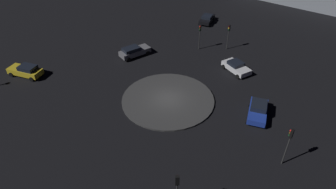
{
  "coord_description": "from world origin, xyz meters",
  "views": [
    {
      "loc": [
        -7.37,
        26.61,
        21.39
      ],
      "look_at": [
        0.0,
        0.0,
        0.79
      ],
      "focal_mm": 31.78,
      "sensor_mm": 36.0,
      "label": 1
    }
  ],
  "objects_px": {
    "car_yellow": "(26,71)",
    "traffic_light_south": "(200,32)",
    "car_blue": "(258,110)",
    "car_white": "(236,67)",
    "car_black": "(207,19)",
    "traffic_light_south_near": "(229,32)",
    "car_grey": "(134,51)",
    "traffic_light_north": "(177,187)",
    "traffic_light_northwest": "(289,140)"
  },
  "relations": [
    {
      "from": "traffic_light_north",
      "to": "traffic_light_south_near",
      "type": "xyz_separation_m",
      "value": [
        -0.69,
        -28.19,
        -0.34
      ]
    },
    {
      "from": "car_yellow",
      "to": "traffic_light_south",
      "type": "distance_m",
      "value": 24.4
    },
    {
      "from": "car_yellow",
      "to": "traffic_light_north",
      "type": "relative_size",
      "value": 1.05
    },
    {
      "from": "car_blue",
      "to": "car_white",
      "type": "distance_m",
      "value": 9.08
    },
    {
      "from": "car_yellow",
      "to": "car_black",
      "type": "height_order",
      "value": "car_yellow"
    },
    {
      "from": "car_white",
      "to": "car_black",
      "type": "height_order",
      "value": "car_white"
    },
    {
      "from": "car_blue",
      "to": "car_black",
      "type": "height_order",
      "value": "car_blue"
    },
    {
      "from": "traffic_light_south_near",
      "to": "car_white",
      "type": "bearing_deg",
      "value": 37.15
    },
    {
      "from": "car_black",
      "to": "traffic_light_south_near",
      "type": "height_order",
      "value": "traffic_light_south_near"
    },
    {
      "from": "car_blue",
      "to": "car_yellow",
      "type": "relative_size",
      "value": 0.94
    },
    {
      "from": "car_yellow",
      "to": "traffic_light_south_near",
      "type": "xyz_separation_m",
      "value": [
        -24.42,
        -14.43,
        1.97
      ]
    },
    {
      "from": "traffic_light_south",
      "to": "car_grey",
      "type": "bearing_deg",
      "value": -56.77
    },
    {
      "from": "car_grey",
      "to": "traffic_light_north",
      "type": "bearing_deg",
      "value": -113.39
    },
    {
      "from": "car_white",
      "to": "traffic_light_north",
      "type": "xyz_separation_m",
      "value": [
        2.6,
        22.14,
        2.4
      ]
    },
    {
      "from": "traffic_light_north",
      "to": "traffic_light_northwest",
      "type": "distance_m",
      "value": 10.89
    },
    {
      "from": "traffic_light_south",
      "to": "traffic_light_north",
      "type": "bearing_deg",
      "value": 11.85
    },
    {
      "from": "car_yellow",
      "to": "traffic_light_south",
      "type": "xyz_separation_m",
      "value": [
        -20.37,
        -13.29,
        1.99
      ]
    },
    {
      "from": "traffic_light_northwest",
      "to": "car_blue",
      "type": "bearing_deg",
      "value": -42.17
    },
    {
      "from": "car_grey",
      "to": "traffic_light_south_near",
      "type": "xyz_separation_m",
      "value": [
        -12.65,
        -5.8,
        1.96
      ]
    },
    {
      "from": "car_grey",
      "to": "traffic_light_north",
      "type": "distance_m",
      "value": 25.49
    },
    {
      "from": "car_grey",
      "to": "car_blue",
      "type": "distance_m",
      "value": 19.71
    },
    {
      "from": "traffic_light_south",
      "to": "car_blue",
      "type": "bearing_deg",
      "value": 38.71
    },
    {
      "from": "car_white",
      "to": "traffic_light_south",
      "type": "distance_m",
      "value": 7.99
    },
    {
      "from": "car_grey",
      "to": "traffic_light_south",
      "type": "relative_size",
      "value": 1.17
    },
    {
      "from": "traffic_light_south",
      "to": "traffic_light_northwest",
      "type": "relative_size",
      "value": 0.92
    },
    {
      "from": "traffic_light_south",
      "to": "traffic_light_south_near",
      "type": "height_order",
      "value": "traffic_light_south"
    },
    {
      "from": "car_white",
      "to": "traffic_light_south",
      "type": "bearing_deg",
      "value": -175.49
    },
    {
      "from": "traffic_light_south",
      "to": "traffic_light_south_near",
      "type": "bearing_deg",
      "value": 110.44
    },
    {
      "from": "car_black",
      "to": "traffic_light_south",
      "type": "height_order",
      "value": "traffic_light_south"
    },
    {
      "from": "car_white",
      "to": "traffic_light_south",
      "type": "xyz_separation_m",
      "value": [
        5.96,
        -4.91,
        2.06
      ]
    },
    {
      "from": "car_black",
      "to": "car_grey",
      "type": "bearing_deg",
      "value": -22.24
    },
    {
      "from": "car_blue",
      "to": "traffic_light_south",
      "type": "bearing_deg",
      "value": -142.78
    },
    {
      "from": "car_grey",
      "to": "traffic_light_north",
      "type": "xyz_separation_m",
      "value": [
        -11.96,
        22.39,
        2.3
      ]
    },
    {
      "from": "car_grey",
      "to": "car_yellow",
      "type": "relative_size",
      "value": 1.0
    },
    {
      "from": "car_blue",
      "to": "traffic_light_north",
      "type": "bearing_deg",
      "value": -19.42
    },
    {
      "from": "car_blue",
      "to": "traffic_light_south",
      "type": "relative_size",
      "value": 1.11
    },
    {
      "from": "car_blue",
      "to": "traffic_light_north",
      "type": "xyz_separation_m",
      "value": [
        5.69,
        13.61,
        2.35
      ]
    },
    {
      "from": "car_grey",
      "to": "car_white",
      "type": "relative_size",
      "value": 1.09
    },
    {
      "from": "traffic_light_north",
      "to": "car_black",
      "type": "bearing_deg",
      "value": -12.24
    },
    {
      "from": "traffic_light_north",
      "to": "traffic_light_south",
      "type": "bearing_deg",
      "value": -11.04
    },
    {
      "from": "traffic_light_north",
      "to": "traffic_light_south_near",
      "type": "relative_size",
      "value": 1.13
    },
    {
      "from": "car_blue",
      "to": "traffic_light_northwest",
      "type": "distance_m",
      "value": 7.13
    },
    {
      "from": "car_white",
      "to": "car_yellow",
      "type": "bearing_deg",
      "value": -118.39
    },
    {
      "from": "car_grey",
      "to": "traffic_light_south_near",
      "type": "bearing_deg",
      "value": -26.88
    },
    {
      "from": "car_grey",
      "to": "traffic_light_northwest",
      "type": "bearing_deg",
      "value": -88.49
    },
    {
      "from": "car_yellow",
      "to": "traffic_light_northwest",
      "type": "height_order",
      "value": "traffic_light_northwest"
    },
    {
      "from": "traffic_light_northwest",
      "to": "car_black",
      "type": "bearing_deg",
      "value": -41.36
    },
    {
      "from": "traffic_light_northwest",
      "to": "car_yellow",
      "type": "bearing_deg",
      "value": 15.44
    },
    {
      "from": "traffic_light_north",
      "to": "traffic_light_south",
      "type": "height_order",
      "value": "traffic_light_north"
    },
    {
      "from": "car_black",
      "to": "traffic_light_south",
      "type": "xyz_separation_m",
      "value": [
        -0.49,
        10.3,
        2.08
      ]
    }
  ]
}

